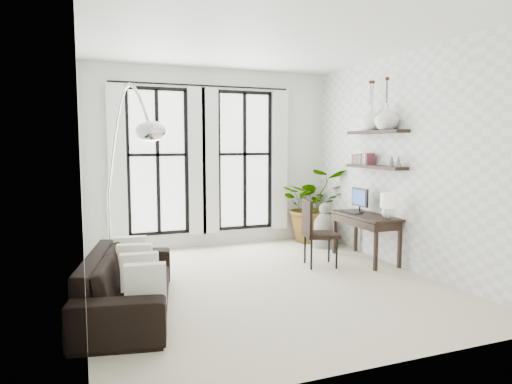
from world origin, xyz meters
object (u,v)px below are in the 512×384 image
arc_lamp (126,132)px  sofa (128,282)px  plant (314,205)px  desk_chair (315,228)px  desk (367,218)px  buddha (325,228)px

arc_lamp → sofa: bearing=-97.0°
sofa → plant: size_ratio=1.60×
plant → arc_lamp: bearing=-154.5°
sofa → desk_chair: 3.00m
desk → buddha: (-0.10, 1.15, -0.36)m
plant → buddha: size_ratio=1.74×
desk → buddha: desk is taller
buddha → plant: bearing=84.0°
plant → sofa: bearing=-145.4°
plant → arc_lamp: size_ratio=0.54×
sofa → arc_lamp: size_ratio=0.87×
desk → desk_chair: bearing=176.9°
plant → desk_chair: (-0.86, -1.63, -0.12)m
sofa → plant: 4.51m
desk_chair → sofa: bearing=-149.1°
desk → plant: bearing=91.6°
desk → arc_lamp: (-3.64, -0.04, 1.31)m
sofa → plant: (3.70, 2.55, 0.38)m
desk → buddha: bearing=95.1°
buddha → desk_chair: bearing=-126.3°
desk → arc_lamp: size_ratio=0.48×
sofa → arc_lamp: (0.10, 0.83, 1.68)m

